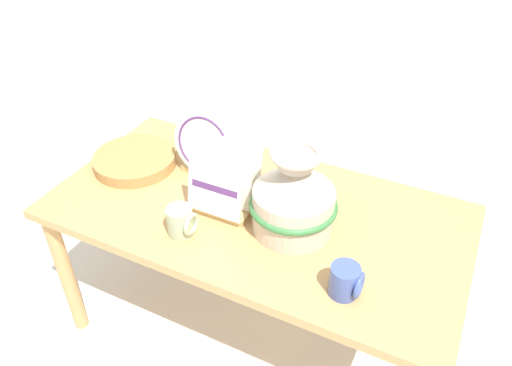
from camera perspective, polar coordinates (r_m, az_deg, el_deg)
ground_plane at (r=2.20m, az=0.00°, el=-15.97°), size 14.00×14.00×0.00m
display_table at (r=1.78m, az=0.00°, el=-4.72°), size 1.44×0.74×0.64m
ceramic_vase at (r=1.58m, az=4.34°, el=-1.55°), size 0.29×0.29×0.30m
dish_rack_round_plates at (r=1.87m, az=-5.12°, el=4.27°), size 0.24×0.19×0.26m
dish_rack_square_plates at (r=1.70m, az=-3.49°, el=-0.73°), size 0.20×0.18×0.22m
wicker_charger_stack at (r=1.99m, az=-13.69°, el=2.56°), size 0.32×0.32×0.04m
mug_sage_glaze at (r=1.62m, az=-8.54°, el=-4.35°), size 0.09×0.09×0.10m
mug_cobalt_glaze at (r=1.45m, az=10.24°, el=-10.98°), size 0.09×0.09×0.10m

